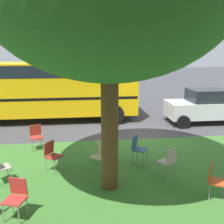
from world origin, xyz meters
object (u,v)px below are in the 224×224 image
at_px(chair_3, 215,178).
at_px(chair_5, 168,160).
at_px(chair_1, 16,195).
at_px(chair_7, 36,135).
at_px(chair_0, 52,154).
at_px(chair_6, 106,143).
at_px(school_bus, 30,86).
at_px(chair_4, 138,147).
at_px(chair_8, 101,153).
at_px(parked_car, 206,106).

relative_size(chair_3, chair_5, 1.00).
bearing_deg(chair_1, chair_3, -177.32).
bearing_deg(chair_1, chair_7, -87.65).
distance_m(chair_3, chair_7, 6.20).
bearing_deg(chair_0, chair_6, -157.59).
height_order(chair_3, chair_6, same).
bearing_deg(chair_1, chair_6, -126.58).
height_order(chair_1, chair_5, same).
bearing_deg(chair_7, school_bus, -79.35).
height_order(chair_4, chair_6, same).
distance_m(chair_0, chair_1, 2.38).
bearing_deg(chair_0, chair_5, 164.90).
distance_m(chair_6, school_bus, 6.38).
relative_size(chair_8, school_bus, 0.08).
xyz_separation_m(chair_1, chair_6, (-2.23, -3.01, 0.00)).
distance_m(chair_3, chair_4, 2.74).
distance_m(chair_7, parked_car, 8.17).
distance_m(chair_0, chair_8, 1.46).
relative_size(chair_6, school_bus, 0.08).
xyz_separation_m(chair_5, chair_6, (1.59, -1.58, 0.00)).
height_order(chair_0, chair_6, same).
height_order(chair_0, chair_8, same).
distance_m(chair_8, school_bus, 7.01).
xyz_separation_m(chair_1, school_bus, (0.96, -8.39, 1.24)).
xyz_separation_m(chair_5, chair_8, (1.83, -0.72, 0.00)).
bearing_deg(chair_3, chair_7, -39.92).
bearing_deg(chair_0, parked_car, -146.68).
xyz_separation_m(chair_6, parked_car, (-5.30, -3.90, 0.32)).
bearing_deg(chair_6, chair_7, -26.27).
relative_size(chair_0, chair_4, 1.00).
bearing_deg(parked_car, chair_1, 42.51).
distance_m(chair_1, chair_7, 4.20).
distance_m(chair_1, chair_8, 2.94).
height_order(chair_1, chair_3, same).
bearing_deg(chair_4, chair_0, 5.72).
xyz_separation_m(chair_1, chair_8, (-2.00, -2.16, 0.00)).
height_order(chair_1, chair_8, same).
distance_m(chair_6, parked_car, 6.58).
bearing_deg(school_bus, chair_0, 103.97).
xyz_separation_m(chair_3, chair_4, (1.37, -2.37, 0.00)).
bearing_deg(chair_6, chair_0, 22.41).
height_order(chair_0, chair_3, same).
relative_size(parked_car, school_bus, 0.36).
bearing_deg(parked_car, chair_8, 40.64).
distance_m(chair_6, chair_8, 0.88).
height_order(parked_car, school_bus, school_bus).
bearing_deg(chair_5, chair_6, -44.70).
height_order(chair_3, chair_8, same).
xyz_separation_m(chair_0, parked_car, (-6.98, -4.59, 0.32)).
relative_size(chair_3, chair_6, 1.00).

